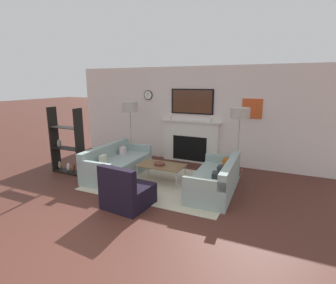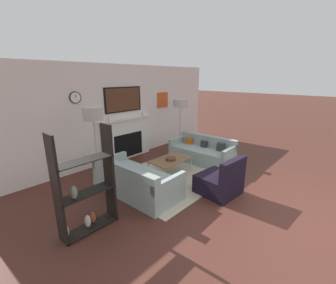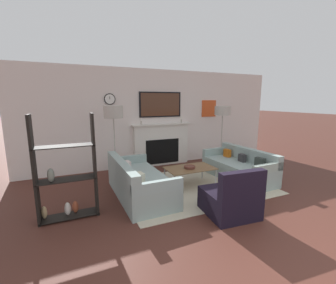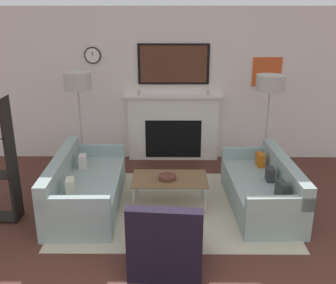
# 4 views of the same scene
# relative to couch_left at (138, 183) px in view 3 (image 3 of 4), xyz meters

# --- Properties ---
(fireplace_wall) EXTENTS (7.53, 0.28, 2.70)m
(fireplace_wall) POSITION_rel_couch_left_xyz_m (1.25, 1.95, 0.96)
(fireplace_wall) COLOR silver
(fireplace_wall) RESTS_ON ground_plane
(area_rug) EXTENTS (3.12, 2.28, 0.01)m
(area_rug) POSITION_rel_couch_left_xyz_m (1.25, 0.00, -0.26)
(area_rug) COLOR #BAB097
(area_rug) RESTS_ON ground_plane
(couch_left) EXTENTS (0.93, 1.92, 0.74)m
(couch_left) POSITION_rel_couch_left_xyz_m (0.00, 0.00, 0.00)
(couch_left) COLOR #8D9F9B
(couch_left) RESTS_ON ground_plane
(couch_right) EXTENTS (0.87, 1.82, 0.71)m
(couch_right) POSITION_rel_couch_left_xyz_m (2.50, 0.00, -0.00)
(couch_right) COLOR #8D9F9B
(couch_right) RESTS_ON ground_plane
(armchair) EXTENTS (0.83, 0.84, 0.83)m
(armchair) POSITION_rel_couch_left_xyz_m (1.17, -1.33, -0.00)
(armchair) COLOR black
(armchair) RESTS_ON ground_plane
(coffee_table) EXTENTS (1.06, 0.63, 0.41)m
(coffee_table) POSITION_rel_couch_left_xyz_m (1.19, 0.07, 0.12)
(coffee_table) COLOR brown
(coffee_table) RESTS_ON ground_plane
(decorative_bowl) EXTENTS (0.25, 0.25, 0.06)m
(decorative_bowl) POSITION_rel_couch_left_xyz_m (1.16, 0.04, 0.17)
(decorative_bowl) COLOR #562E24
(decorative_bowl) RESTS_ON coffee_table
(floor_lamp_left) EXTENTS (0.42, 0.42, 1.75)m
(floor_lamp_left) POSITION_rel_couch_left_xyz_m (-0.24, 1.04, 1.31)
(floor_lamp_left) COLOR #9E998E
(floor_lamp_left) RESTS_ON ground_plane
(floor_lamp_right) EXTENTS (0.44, 0.44, 1.71)m
(floor_lamp_right) POSITION_rel_couch_left_xyz_m (2.74, 1.04, 1.29)
(floor_lamp_right) COLOR #9E998E
(floor_lamp_right) RESTS_ON ground_plane
(shelf_unit) EXTENTS (0.89, 0.28, 1.66)m
(shelf_unit) POSITION_rel_couch_left_xyz_m (-1.26, -0.35, 0.44)
(shelf_unit) COLOR black
(shelf_unit) RESTS_ON ground_plane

